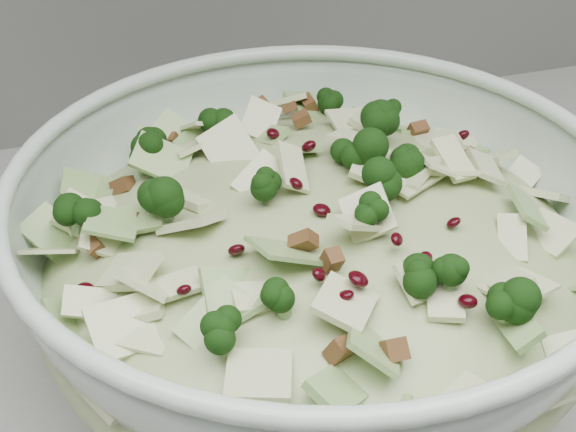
# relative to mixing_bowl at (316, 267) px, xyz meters

# --- Properties ---
(mixing_bowl) EXTENTS (0.46, 0.46, 0.16)m
(mixing_bowl) POSITION_rel_mixing_bowl_xyz_m (0.00, 0.00, 0.00)
(mixing_bowl) COLOR silver
(mixing_bowl) RESTS_ON counter
(salad) EXTENTS (0.40, 0.40, 0.16)m
(salad) POSITION_rel_mixing_bowl_xyz_m (-0.00, 0.00, 0.03)
(salad) COLOR #AFC084
(salad) RESTS_ON mixing_bowl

